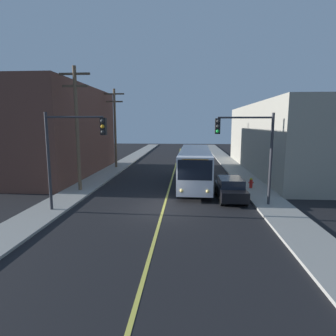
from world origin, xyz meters
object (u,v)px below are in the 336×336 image
(utility_pole_near, at_px, (77,123))
(traffic_signal_right_corner, at_px, (248,142))
(utility_pole_mid, at_px, (115,125))
(traffic_signal_left_corner, at_px, (72,143))
(fire_hydrant, at_px, (251,183))
(city_bus, at_px, (195,165))
(parked_car_black, at_px, (230,189))

(utility_pole_near, xyz_separation_m, traffic_signal_right_corner, (12.58, -3.19, -1.18))
(utility_pole_mid, relative_size, traffic_signal_right_corner, 1.57)
(traffic_signal_left_corner, relative_size, fire_hydrant, 7.14)
(traffic_signal_right_corner, relative_size, fire_hydrant, 7.14)
(utility_pole_near, xyz_separation_m, traffic_signal_left_corner, (1.75, -5.30, -1.18))
(city_bus, distance_m, traffic_signal_left_corner, 11.58)
(utility_pole_near, relative_size, utility_pole_mid, 1.03)
(utility_pole_near, distance_m, fire_hydrant, 14.94)
(utility_pole_near, bearing_deg, parked_car_black, -8.43)
(utility_pole_mid, height_order, traffic_signal_right_corner, utility_pole_mid)
(parked_car_black, bearing_deg, utility_pole_near, 171.57)
(parked_car_black, height_order, fire_hydrant, parked_car_black)
(utility_pole_near, bearing_deg, traffic_signal_left_corner, -71.67)
(parked_car_black, relative_size, traffic_signal_right_corner, 0.74)
(city_bus, height_order, parked_car_black, city_bus)
(utility_pole_near, xyz_separation_m, utility_pole_mid, (-0.12, 12.15, -0.13))
(parked_car_black, bearing_deg, fire_hydrant, 56.83)
(parked_car_black, xyz_separation_m, traffic_signal_left_corner, (-10.05, -3.55, 3.46))
(city_bus, xyz_separation_m, traffic_signal_right_corner, (3.21, -6.26, 2.49))
(utility_pole_mid, distance_m, fire_hydrant, 18.25)
(parked_car_black, height_order, traffic_signal_left_corner, traffic_signal_left_corner)
(city_bus, distance_m, utility_pole_near, 10.51)
(parked_car_black, relative_size, utility_pole_near, 0.46)
(utility_pole_mid, bearing_deg, fire_hydrant, -36.65)
(parked_car_black, relative_size, traffic_signal_left_corner, 0.74)
(utility_pole_mid, bearing_deg, traffic_signal_left_corner, -83.86)
(traffic_signal_left_corner, xyz_separation_m, traffic_signal_right_corner, (10.82, 2.11, 0.00))
(city_bus, xyz_separation_m, fire_hydrant, (4.65, -1.44, -1.23))
(parked_car_black, distance_m, fire_hydrant, 4.05)
(utility_pole_mid, xyz_separation_m, traffic_signal_left_corner, (1.88, -17.45, -1.05))
(traffic_signal_left_corner, distance_m, traffic_signal_right_corner, 11.02)
(utility_pole_near, xyz_separation_m, fire_hydrant, (14.02, 1.63, -4.90))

